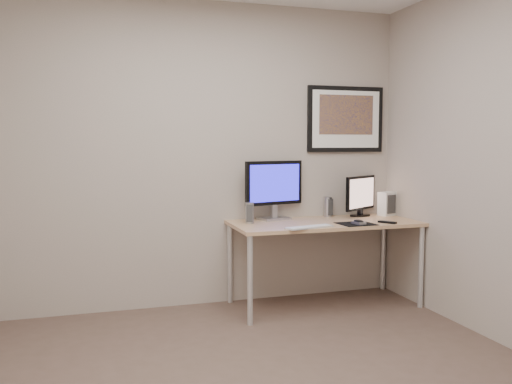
% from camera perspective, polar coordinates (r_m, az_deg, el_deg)
% --- Properties ---
extents(room, '(3.60, 3.60, 3.60)m').
position_cam_1_polar(room, '(3.46, -1.69, 9.19)').
color(room, white).
rests_on(room, ground).
extents(desk, '(1.60, 0.70, 0.73)m').
position_cam_1_polar(desk, '(4.70, 7.22, -3.90)').
color(desk, '#A27E4E').
rests_on(desk, floor).
extents(framed_art, '(0.75, 0.04, 0.60)m').
position_cam_1_polar(framed_art, '(5.09, 9.41, 7.57)').
color(framed_art, black).
rests_on(framed_art, room).
extents(monitor_large, '(0.56, 0.24, 0.52)m').
position_cam_1_polar(monitor_large, '(4.75, 1.90, 0.51)').
color(monitor_large, '#A7A7AC').
rests_on(monitor_large, desk).
extents(monitor_tv, '(0.41, 0.28, 0.37)m').
position_cam_1_polar(monitor_tv, '(5.05, 10.94, -0.29)').
color(monitor_tv, black).
rests_on(monitor_tv, desk).
extents(speaker_left, '(0.09, 0.09, 0.18)m').
position_cam_1_polar(speaker_left, '(4.54, -0.68, -2.21)').
color(speaker_left, '#A7A7AC').
rests_on(speaker_left, desk).
extents(speaker_right, '(0.09, 0.09, 0.18)m').
position_cam_1_polar(speaker_right, '(5.01, 7.58, -1.55)').
color(speaker_right, '#A7A7AC').
rests_on(speaker_right, desk).
extents(keyboard, '(0.43, 0.20, 0.01)m').
position_cam_1_polar(keyboard, '(4.33, 5.63, -3.69)').
color(keyboard, silver).
rests_on(keyboard, desk).
extents(mousepad, '(0.30, 0.27, 0.00)m').
position_cam_1_polar(mousepad, '(4.58, 10.50, -3.32)').
color(mousepad, black).
rests_on(mousepad, desk).
extents(mouse, '(0.08, 0.12, 0.04)m').
position_cam_1_polar(mouse, '(4.56, 10.76, -3.10)').
color(mouse, black).
rests_on(mouse, mousepad).
extents(remote, '(0.12, 0.15, 0.02)m').
position_cam_1_polar(remote, '(4.69, 13.65, -3.09)').
color(remote, black).
rests_on(remote, desk).
extents(fan_unit, '(0.17, 0.15, 0.22)m').
position_cam_1_polar(fan_unit, '(5.18, 13.61, -1.21)').
color(fan_unit, silver).
rests_on(fan_unit, desk).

